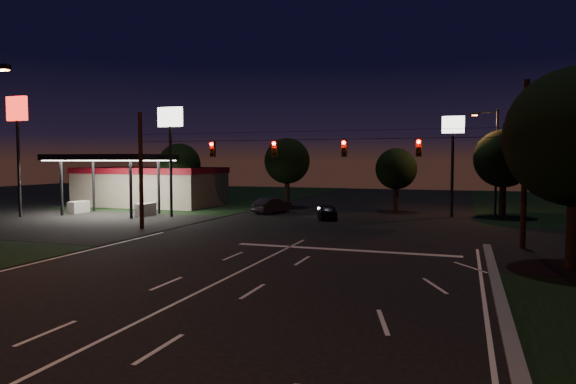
% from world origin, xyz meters
% --- Properties ---
extents(ground, '(140.00, 140.00, 0.00)m').
position_xyz_m(ground, '(0.00, 0.00, 0.00)').
color(ground, black).
rests_on(ground, ground).
extents(cross_street_left, '(20.00, 16.00, 0.02)m').
position_xyz_m(cross_street_left, '(-20.00, 16.00, 0.00)').
color(cross_street_left, black).
rests_on(cross_street_left, ground).
extents(center_line, '(0.14, 40.00, 0.01)m').
position_xyz_m(center_line, '(0.00, -6.00, 0.01)').
color(center_line, silver).
rests_on(center_line, ground).
extents(stop_bar, '(12.00, 0.50, 0.01)m').
position_xyz_m(stop_bar, '(3.00, 11.50, 0.01)').
color(stop_bar, silver).
rests_on(stop_bar, ground).
extents(utility_pole_right, '(0.30, 0.30, 9.00)m').
position_xyz_m(utility_pole_right, '(12.00, 15.00, 0.00)').
color(utility_pole_right, black).
rests_on(utility_pole_right, ground).
extents(utility_pole_left, '(0.28, 0.28, 8.00)m').
position_xyz_m(utility_pole_left, '(-12.00, 15.00, 0.00)').
color(utility_pole_left, black).
rests_on(utility_pole_left, ground).
extents(signal_span, '(24.00, 0.40, 1.56)m').
position_xyz_m(signal_span, '(-0.00, 14.96, 5.50)').
color(signal_span, black).
rests_on(signal_span, ground).
extents(gas_station, '(14.20, 16.10, 5.25)m').
position_xyz_m(gas_station, '(-21.86, 30.39, 2.38)').
color(gas_station, gray).
rests_on(gas_station, ground).
extents(pole_sign_left_near, '(2.20, 0.30, 9.10)m').
position_xyz_m(pole_sign_left_near, '(-14.00, 22.00, 6.98)').
color(pole_sign_left_near, black).
rests_on(pole_sign_left_near, ground).
extents(pole_sign_left_far, '(2.00, 0.30, 10.00)m').
position_xyz_m(pole_sign_left_far, '(-26.00, 18.00, 7.61)').
color(pole_sign_left_far, black).
rests_on(pole_sign_left_far, ground).
extents(pole_sign_right, '(1.80, 0.30, 8.40)m').
position_xyz_m(pole_sign_right, '(8.00, 30.00, 6.24)').
color(pole_sign_right, black).
rests_on(pole_sign_right, ground).
extents(street_light_right_far, '(2.20, 0.35, 9.00)m').
position_xyz_m(street_light_right_far, '(11.24, 32.00, 5.24)').
color(street_light_right_far, black).
rests_on(street_light_right_far, ground).
extents(tree_far_a, '(4.20, 4.20, 6.42)m').
position_xyz_m(tree_far_a, '(-17.98, 30.12, 4.26)').
color(tree_far_a, black).
rests_on(tree_far_a, ground).
extents(tree_far_b, '(4.60, 4.60, 6.98)m').
position_xyz_m(tree_far_b, '(-7.98, 34.13, 4.61)').
color(tree_far_b, black).
rests_on(tree_far_b, ground).
extents(tree_far_c, '(3.80, 3.80, 5.86)m').
position_xyz_m(tree_far_c, '(3.02, 33.10, 3.90)').
color(tree_far_c, black).
rests_on(tree_far_c, ground).
extents(tree_far_d, '(4.80, 4.80, 7.30)m').
position_xyz_m(tree_far_d, '(12.02, 31.13, 4.83)').
color(tree_far_d, black).
rests_on(tree_far_d, ground).
extents(car_oncoming_a, '(2.57, 3.93, 1.25)m').
position_xyz_m(car_oncoming_a, '(-1.39, 24.87, 0.62)').
color(car_oncoming_a, black).
rests_on(car_oncoming_a, ground).
extents(car_oncoming_b, '(2.78, 4.50, 1.40)m').
position_xyz_m(car_oncoming_b, '(-7.25, 27.87, 0.70)').
color(car_oncoming_b, black).
rests_on(car_oncoming_b, ground).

